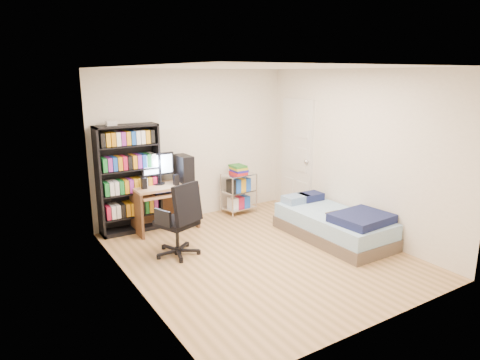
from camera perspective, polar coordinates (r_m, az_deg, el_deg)
room at (r=5.59m, az=2.83°, el=1.87°), size 3.58×4.08×2.58m
media_shelf at (r=6.79m, az=-14.61°, el=0.27°), size 0.95×0.32×1.75m
computer_desk at (r=6.90m, az=-9.48°, el=-1.01°), size 0.97×0.56×1.22m
office_chair at (r=5.91m, az=-8.07°, el=-6.91°), size 0.79×0.79×1.03m
wire_cart at (r=7.53m, az=-0.18°, el=-0.22°), size 0.57×0.43×0.88m
bed at (r=6.60m, az=12.45°, el=-5.79°), size 0.91×1.81×0.52m
door at (r=7.72m, az=7.60°, el=3.26°), size 0.12×0.80×2.00m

